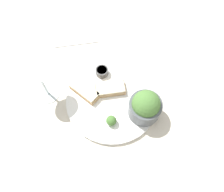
{
  "coord_description": "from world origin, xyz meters",
  "views": [
    {
      "loc": [
        -0.01,
        0.33,
        0.69
      ],
      "look_at": [
        0.0,
        0.0,
        0.03
      ],
      "focal_mm": 35.0,
      "sensor_mm": 36.0,
      "label": 1
    }
  ],
  "objects_px": {
    "salad_bowl": "(145,106)",
    "fork": "(75,44)",
    "cheese_toast_near": "(110,88)",
    "wine_glass": "(40,78)",
    "napkin": "(112,177)",
    "cheese_toast_far": "(85,91)",
    "sauce_ramekin": "(102,71)"
  },
  "relations": [
    {
      "from": "salad_bowl",
      "to": "fork",
      "type": "xyz_separation_m",
      "value": [
        0.26,
        -0.29,
        -0.06
      ]
    },
    {
      "from": "salad_bowl",
      "to": "cheese_toast_near",
      "type": "distance_m",
      "value": 0.14
    },
    {
      "from": "salad_bowl",
      "to": "napkin",
      "type": "xyz_separation_m",
      "value": [
        0.1,
        0.21,
        -0.06
      ]
    },
    {
      "from": "cheese_toast_near",
      "to": "fork",
      "type": "bearing_deg",
      "value": -54.91
    },
    {
      "from": "sauce_ramekin",
      "to": "cheese_toast_near",
      "type": "bearing_deg",
      "value": 115.41
    },
    {
      "from": "cheese_toast_near",
      "to": "wine_glass",
      "type": "distance_m",
      "value": 0.23
    },
    {
      "from": "wine_glass",
      "to": "napkin",
      "type": "relative_size",
      "value": 0.91
    },
    {
      "from": "fork",
      "to": "napkin",
      "type": "bearing_deg",
      "value": 107.98
    },
    {
      "from": "wine_glass",
      "to": "fork",
      "type": "xyz_separation_m",
      "value": [
        -0.07,
        -0.22,
        -0.1
      ]
    },
    {
      "from": "cheese_toast_near",
      "to": "sauce_ramekin",
      "type": "bearing_deg",
      "value": -64.59
    },
    {
      "from": "salad_bowl",
      "to": "cheese_toast_near",
      "type": "xyz_separation_m",
      "value": [
        0.11,
        -0.08,
        -0.04
      ]
    },
    {
      "from": "cheese_toast_near",
      "to": "napkin",
      "type": "xyz_separation_m",
      "value": [
        -0.01,
        0.29,
        -0.02
      ]
    },
    {
      "from": "sauce_ramekin",
      "to": "napkin",
      "type": "distance_m",
      "value": 0.36
    },
    {
      "from": "wine_glass",
      "to": "cheese_toast_far",
      "type": "bearing_deg",
      "value": -179.82
    },
    {
      "from": "salad_bowl",
      "to": "cheese_toast_near",
      "type": "bearing_deg",
      "value": -35.24
    },
    {
      "from": "cheese_toast_far",
      "to": "sauce_ramekin",
      "type": "bearing_deg",
      "value": -124.44
    },
    {
      "from": "napkin",
      "to": "sauce_ramekin",
      "type": "bearing_deg",
      "value": -82.66
    },
    {
      "from": "cheese_toast_near",
      "to": "fork",
      "type": "xyz_separation_m",
      "value": [
        0.15,
        -0.21,
        -0.02
      ]
    },
    {
      "from": "napkin",
      "to": "fork",
      "type": "xyz_separation_m",
      "value": [
        0.16,
        -0.5,
        0.0
      ]
    },
    {
      "from": "cheese_toast_far",
      "to": "napkin",
      "type": "xyz_separation_m",
      "value": [
        -0.1,
        0.27,
        -0.02
      ]
    },
    {
      "from": "cheese_toast_near",
      "to": "wine_glass",
      "type": "relative_size",
      "value": 0.75
    },
    {
      "from": "salad_bowl",
      "to": "fork",
      "type": "bearing_deg",
      "value": -48.05
    },
    {
      "from": "cheese_toast_far",
      "to": "salad_bowl",
      "type": "bearing_deg",
      "value": 161.46
    },
    {
      "from": "wine_glass",
      "to": "napkin",
      "type": "bearing_deg",
      "value": 130.46
    },
    {
      "from": "sauce_ramekin",
      "to": "fork",
      "type": "distance_m",
      "value": 0.19
    },
    {
      "from": "sauce_ramekin",
      "to": "fork",
      "type": "xyz_separation_m",
      "value": [
        0.12,
        -0.14,
        -0.03
      ]
    },
    {
      "from": "sauce_ramekin",
      "to": "napkin",
      "type": "relative_size",
      "value": 0.28
    },
    {
      "from": "sauce_ramekin",
      "to": "wine_glass",
      "type": "bearing_deg",
      "value": 23.3
    },
    {
      "from": "salad_bowl",
      "to": "napkin",
      "type": "bearing_deg",
      "value": 64.25
    },
    {
      "from": "cheese_toast_near",
      "to": "cheese_toast_far",
      "type": "distance_m",
      "value": 0.09
    },
    {
      "from": "napkin",
      "to": "salad_bowl",
      "type": "bearing_deg",
      "value": -115.75
    },
    {
      "from": "cheese_toast_near",
      "to": "wine_glass",
      "type": "xyz_separation_m",
      "value": [
        0.22,
        0.01,
        0.08
      ]
    }
  ]
}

